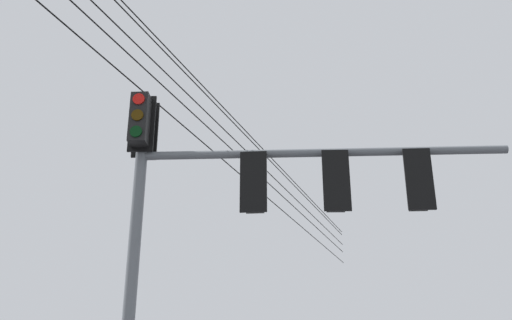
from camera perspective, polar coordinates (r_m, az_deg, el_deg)
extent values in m
cylinder|color=slate|center=(9.27, -12.50, -13.19)|extent=(0.20, 0.20, 6.37)
cylinder|color=slate|center=(9.60, 6.60, 0.73)|extent=(5.77, 2.29, 0.14)
cube|color=black|center=(10.35, -10.81, 2.59)|extent=(0.39, 0.39, 0.90)
cube|color=black|center=(10.20, -11.02, 2.98)|extent=(0.43, 0.19, 1.04)
cylinder|color=red|center=(10.62, -10.50, 3.71)|extent=(0.20, 0.10, 0.20)
cylinder|color=#3C2703|center=(10.49, -10.61, 2.23)|extent=(0.20, 0.10, 0.20)
cylinder|color=black|center=(10.38, -10.72, 0.71)|extent=(0.20, 0.10, 0.20)
cube|color=black|center=(9.82, -11.59, 4.02)|extent=(0.39, 0.39, 0.90)
cube|color=black|center=(9.97, -11.36, 3.60)|extent=(0.43, 0.19, 1.04)
cylinder|color=red|center=(9.81, -11.69, 6.02)|extent=(0.20, 0.10, 0.20)
cylinder|color=#3C2703|center=(9.68, -11.82, 4.44)|extent=(0.20, 0.10, 0.20)
cylinder|color=black|center=(9.55, -11.95, 2.82)|extent=(0.20, 0.10, 0.20)
cube|color=black|center=(9.39, -0.16, -2.50)|extent=(0.38, 0.38, 0.90)
cube|color=black|center=(9.23, -0.26, -2.16)|extent=(0.43, 0.17, 1.04)
cylinder|color=red|center=(9.65, -0.06, -1.13)|extent=(0.20, 0.09, 0.20)
cylinder|color=#3C2703|center=(9.55, -0.06, -2.82)|extent=(0.20, 0.09, 0.20)
cylinder|color=black|center=(9.45, -0.06, -4.54)|extent=(0.20, 0.09, 0.20)
cube|color=black|center=(9.42, 7.95, -2.35)|extent=(0.39, 0.39, 0.90)
cube|color=black|center=(9.26, 8.06, -2.00)|extent=(0.42, 0.20, 1.04)
cylinder|color=red|center=(9.68, 7.76, -0.99)|extent=(0.20, 0.10, 0.20)
cylinder|color=#3C2703|center=(9.58, 7.85, -2.67)|extent=(0.20, 0.10, 0.20)
cylinder|color=black|center=(9.48, 7.94, -4.39)|extent=(0.20, 0.10, 0.20)
cube|color=black|center=(9.63, 15.85, -2.15)|extent=(0.38, 0.38, 0.90)
cube|color=black|center=(9.48, 16.05, -1.81)|extent=(0.43, 0.19, 1.04)
cylinder|color=red|center=(9.89, 15.50, -0.83)|extent=(0.20, 0.10, 0.20)
cylinder|color=#3C2703|center=(9.79, 15.67, -2.47)|extent=(0.20, 0.10, 0.20)
cylinder|color=black|center=(9.70, 15.84, -4.15)|extent=(0.20, 0.10, 0.20)
cylinder|color=black|center=(11.35, -7.54, 3.63)|extent=(1.23, 28.51, 0.22)
cylinder|color=black|center=(11.55, -7.44, 5.65)|extent=(1.23, 28.51, 0.22)
cylinder|color=black|center=(11.70, -7.36, 7.04)|extent=(1.23, 28.51, 0.22)
cylinder|color=black|center=(11.90, -7.27, 8.80)|extent=(1.23, 28.51, 0.22)
cylinder|color=black|center=(11.97, -7.24, 9.32)|extent=(1.23, 28.51, 0.22)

